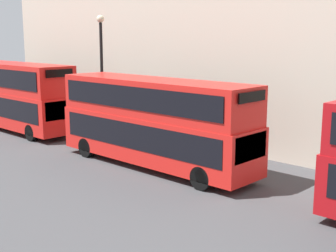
% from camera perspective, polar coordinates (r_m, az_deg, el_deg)
% --- Properties ---
extents(bus_second_in_queue, '(2.59, 10.93, 4.21)m').
position_cam_1_polar(bus_second_in_queue, '(22.08, -1.72, 0.86)').
color(bus_second_in_queue, red).
rests_on(bus_second_in_queue, ground).
extents(bus_third_in_queue, '(2.59, 11.08, 4.44)m').
position_cam_1_polar(bus_third_in_queue, '(32.76, -18.30, 3.81)').
color(bus_third_in_queue, red).
rests_on(bus_third_in_queue, ground).
extents(street_lamp, '(0.44, 0.44, 7.38)m').
position_cam_1_polar(street_lamp, '(27.96, -8.09, 7.32)').
color(street_lamp, black).
rests_on(street_lamp, ground).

